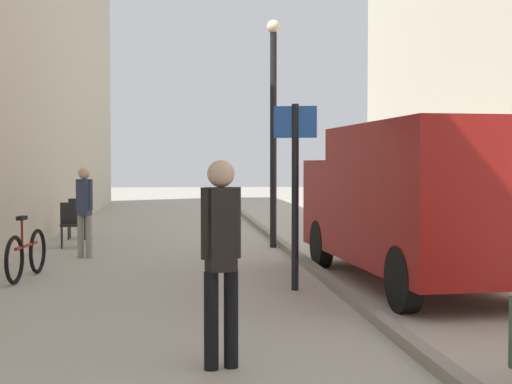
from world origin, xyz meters
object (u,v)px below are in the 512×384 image
(pedestrian_main_foreground, at_px, (84,206))
(lamp_post, at_px, (273,118))
(delivery_van, at_px, (418,199))
(cafe_chair_by_doorway, at_px, (71,221))
(bicycle_leaning, at_px, (26,254))
(street_sign_post, at_px, (295,180))
(cafe_chair_near_window, at_px, (78,215))
(pedestrian_mid_block, at_px, (221,249))

(pedestrian_main_foreground, relative_size, lamp_post, 0.36)
(delivery_van, xyz_separation_m, cafe_chair_by_doorway, (-5.74, 5.38, -0.71))
(bicycle_leaning, xyz_separation_m, cafe_chair_by_doorway, (0.07, 4.23, 0.17))
(pedestrian_main_foreground, distance_m, street_sign_post, 5.13)
(street_sign_post, relative_size, cafe_chair_near_window, 2.77)
(lamp_post, xyz_separation_m, cafe_chair_near_window, (-4.34, 2.24, -2.18))
(delivery_van, relative_size, street_sign_post, 2.14)
(delivery_van, xyz_separation_m, bicycle_leaning, (-5.81, 1.15, -0.87))
(pedestrian_main_foreground, height_order, lamp_post, lamp_post)
(pedestrian_mid_block, xyz_separation_m, delivery_van, (3.12, 4.05, 0.21))
(pedestrian_mid_block, xyz_separation_m, cafe_chair_near_window, (-2.70, 11.12, -0.50))
(pedestrian_main_foreground, height_order, delivery_van, delivery_van)
(pedestrian_main_foreground, distance_m, cafe_chair_by_doorway, 1.95)
(pedestrian_main_foreground, xyz_separation_m, lamp_post, (3.74, 1.29, 1.74))
(street_sign_post, bearing_deg, delivery_van, -155.55)
(delivery_van, height_order, lamp_post, lamp_post)
(street_sign_post, bearing_deg, cafe_chair_near_window, -45.83)
(delivery_van, relative_size, lamp_post, 1.17)
(cafe_chair_by_doorway, bearing_deg, pedestrian_mid_block, 98.13)
(delivery_van, distance_m, cafe_chair_near_window, 9.19)
(pedestrian_main_foreground, bearing_deg, cafe_chair_near_window, -59.32)
(delivery_van, height_order, cafe_chair_by_doorway, delivery_van)
(delivery_van, distance_m, lamp_post, 5.27)
(pedestrian_main_foreground, bearing_deg, delivery_van, 166.85)
(lamp_post, xyz_separation_m, cafe_chair_by_doorway, (-4.25, 0.54, -2.18))
(street_sign_post, xyz_separation_m, bicycle_leaning, (-3.95, 1.43, -1.16))
(pedestrian_main_foreground, bearing_deg, street_sign_post, 152.32)
(cafe_chair_near_window, bearing_deg, lamp_post, 150.63)
(cafe_chair_by_doorway, bearing_deg, lamp_post, 165.38)
(cafe_chair_near_window, bearing_deg, street_sign_post, 116.24)
(pedestrian_mid_block, height_order, delivery_van, delivery_van)
(pedestrian_mid_block, distance_m, cafe_chair_near_window, 11.46)
(bicycle_leaning, bearing_deg, street_sign_post, -12.50)
(pedestrian_mid_block, distance_m, street_sign_post, 4.00)
(lamp_post, bearing_deg, cafe_chair_near_window, 152.71)
(delivery_van, xyz_separation_m, lamp_post, (-1.49, 4.84, 1.47))
(pedestrian_main_foreground, relative_size, delivery_van, 0.31)
(pedestrian_main_foreground, relative_size, cafe_chair_near_window, 1.81)
(pedestrian_mid_block, distance_m, cafe_chair_by_doorway, 9.80)
(cafe_chair_by_doorway, bearing_deg, delivery_van, 129.48)
(lamp_post, bearing_deg, bicycle_leaning, -139.47)
(pedestrian_main_foreground, xyz_separation_m, cafe_chair_near_window, (-0.60, 3.53, -0.43))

